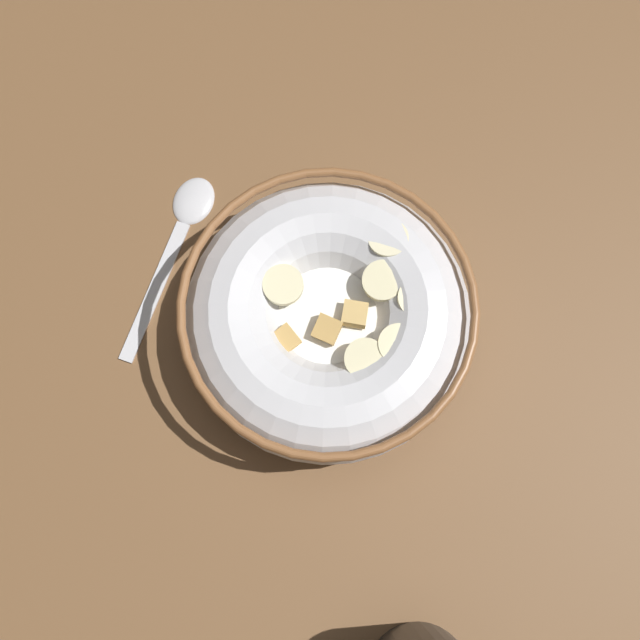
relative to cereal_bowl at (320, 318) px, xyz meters
The scene contains 3 objects.
ground_plane 4.46cm from the cereal_bowl, ahead, with size 113.77×113.77×2.00cm, color brown.
cereal_bowl is the anchor object (origin of this frame).
spoon 13.33cm from the cereal_bowl, 33.75° to the right, with size 6.19×14.44×0.80cm.
Camera 1 is at (-0.49, 12.12, 51.68)cm, focal length 42.70 mm.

